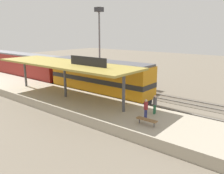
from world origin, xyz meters
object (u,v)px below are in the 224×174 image
(light_mast, at_px, (99,29))
(person_waiting, at_px, (155,103))
(person_walking, at_px, (146,108))
(platform_bench, at_px, (147,120))
(locomotive, at_px, (99,78))
(passenger_carriage_single, at_px, (21,65))
(freight_car, at_px, (101,73))

(light_mast, relative_size, person_waiting, 6.84)
(light_mast, distance_m, person_walking, 21.77)
(platform_bench, bearing_deg, locomotive, 59.95)
(locomotive, xyz_separation_m, light_mast, (7.80, 6.81, 5.99))
(platform_bench, bearing_deg, person_waiting, 16.08)
(light_mast, bearing_deg, person_waiting, -124.15)
(person_waiting, bearing_deg, person_walking, -179.40)
(passenger_carriage_single, relative_size, person_walking, 11.70)
(locomotive, xyz_separation_m, person_waiting, (-3.33, -9.60, -0.56))
(light_mast, distance_m, person_waiting, 20.88)
(freight_car, xyz_separation_m, person_waiting, (-7.93, -13.27, -0.12))
(freight_car, bearing_deg, passenger_carriage_single, 107.79)
(locomotive, height_order, passenger_carriage_single, locomotive)
(locomotive, height_order, person_waiting, locomotive)
(freight_car, relative_size, person_waiting, 7.02)
(person_waiting, xyz_separation_m, person_walking, (-1.57, -0.02, 0.00))
(person_walking, bearing_deg, light_mast, 52.29)
(light_mast, relative_size, person_walking, 6.84)
(passenger_carriage_single, distance_m, person_walking, 28.05)
(passenger_carriage_single, xyz_separation_m, light_mast, (7.80, -11.19, 6.08))
(locomotive, bearing_deg, platform_bench, -120.05)
(platform_bench, relative_size, freight_car, 0.14)
(passenger_carriage_single, relative_size, person_waiting, 11.70)
(passenger_carriage_single, xyz_separation_m, person_walking, (-4.90, -27.62, -0.46))
(person_waiting, bearing_deg, freight_car, 59.13)
(freight_car, height_order, person_walking, freight_car)
(locomotive, distance_m, person_walking, 10.81)
(passenger_carriage_single, xyz_separation_m, person_waiting, (-3.33, -27.60, -0.46))
(platform_bench, height_order, locomotive, locomotive)
(passenger_carriage_single, bearing_deg, person_walking, -100.06)
(person_walking, bearing_deg, person_waiting, 0.60)
(platform_bench, xyz_separation_m, locomotive, (6.00, 10.37, 1.07))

